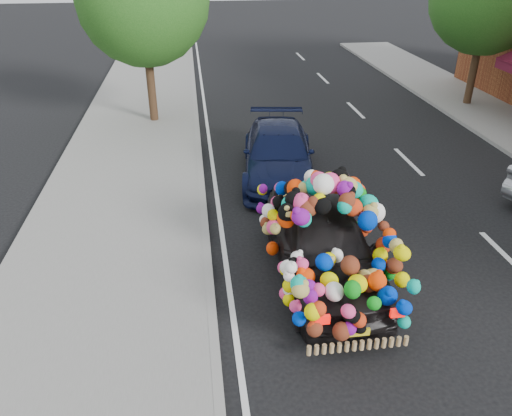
% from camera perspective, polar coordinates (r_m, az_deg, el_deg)
% --- Properties ---
extents(ground, '(100.00, 100.00, 0.00)m').
position_cam_1_polar(ground, '(9.73, 8.72, -7.24)').
color(ground, black).
rests_on(ground, ground).
extents(sidewalk, '(4.00, 60.00, 0.12)m').
position_cam_1_polar(sidewalk, '(9.55, -17.26, -8.65)').
color(sidewalk, gray).
rests_on(sidewalk, ground).
extents(kerb, '(0.15, 60.00, 0.13)m').
position_cam_1_polar(kerb, '(9.37, -5.37, -8.05)').
color(kerb, gray).
rests_on(kerb, ground).
extents(lane_markings, '(6.00, 50.00, 0.01)m').
position_cam_1_polar(lane_markings, '(11.19, 26.84, -5.13)').
color(lane_markings, silver).
rests_on(lane_markings, ground).
extents(plush_art_car, '(2.06, 4.36, 2.06)m').
position_cam_1_polar(plush_art_car, '(9.02, 7.84, -2.26)').
color(plush_art_car, black).
rests_on(plush_art_car, ground).
extents(navy_sedan, '(2.42, 4.68, 1.30)m').
position_cam_1_polar(navy_sedan, '(13.22, 2.54, 6.22)').
color(navy_sedan, black).
rests_on(navy_sedan, ground).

